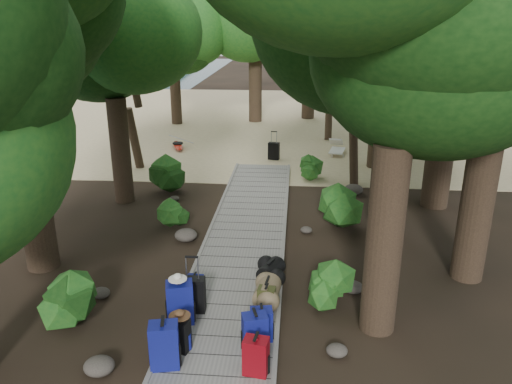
# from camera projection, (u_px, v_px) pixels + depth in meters

# --- Properties ---
(ground) EXTENTS (120.00, 120.00, 0.00)m
(ground) POSITION_uv_depth(u_px,v_px,m) (243.00, 252.00, 11.94)
(ground) COLOR black
(ground) RESTS_ON ground
(sand_beach) EXTENTS (40.00, 22.00, 0.02)m
(sand_beach) POSITION_uv_depth(u_px,v_px,m) (275.00, 120.00, 26.96)
(sand_beach) COLOR #CAB588
(sand_beach) RESTS_ON ground
(boardwalk) EXTENTS (2.00, 12.00, 0.12)m
(boardwalk) POSITION_uv_depth(u_px,v_px,m) (247.00, 233.00, 12.86)
(boardwalk) COLOR gray
(boardwalk) RESTS_ON ground
(backpack_left_a) EXTENTS (0.51, 0.40, 0.85)m
(backpack_left_a) POSITION_uv_depth(u_px,v_px,m) (164.00, 343.00, 7.75)
(backpack_left_a) COLOR navy
(backpack_left_a) RESTS_ON boardwalk
(backpack_left_b) EXTENTS (0.39, 0.32, 0.63)m
(backpack_left_b) POSITION_uv_depth(u_px,v_px,m) (179.00, 333.00, 8.17)
(backpack_left_b) COLOR black
(backpack_left_b) RESTS_ON boardwalk
(backpack_left_c) EXTENTS (0.54, 0.44, 0.87)m
(backpack_left_c) POSITION_uv_depth(u_px,v_px,m) (180.00, 300.00, 8.89)
(backpack_left_c) COLOR navy
(backpack_left_c) RESTS_ON boardwalk
(backpack_left_d) EXTENTS (0.34, 0.26, 0.48)m
(backpack_left_d) POSITION_uv_depth(u_px,v_px,m) (195.00, 285.00, 9.78)
(backpack_left_d) COLOR navy
(backpack_left_d) RESTS_ON boardwalk
(backpack_right_a) EXTENTS (0.42, 0.32, 0.67)m
(backpack_right_a) POSITION_uv_depth(u_px,v_px,m) (256.00, 354.00, 7.63)
(backpack_right_a) COLOR maroon
(backpack_right_a) RESTS_ON boardwalk
(backpack_right_b) EXTENTS (0.47, 0.38, 0.73)m
(backpack_right_b) POSITION_uv_depth(u_px,v_px,m) (255.00, 331.00, 8.15)
(backpack_right_b) COLOR navy
(backpack_right_b) RESTS_ON boardwalk
(backpack_right_c) EXTENTS (0.41, 0.32, 0.64)m
(backpack_right_c) POSITION_uv_depth(u_px,v_px,m) (261.00, 323.00, 8.45)
(backpack_right_c) COLOR navy
(backpack_right_c) RESTS_ON boardwalk
(backpack_right_d) EXTENTS (0.35, 0.28, 0.49)m
(backpack_right_d) POSITION_uv_depth(u_px,v_px,m) (267.00, 297.00, 9.34)
(backpack_right_d) COLOR #323614
(backpack_right_d) RESTS_ON boardwalk
(duffel_right_khaki) EXTENTS (0.53, 0.73, 0.45)m
(duffel_right_khaki) POSITION_uv_depth(u_px,v_px,m) (267.00, 292.00, 9.58)
(duffel_right_khaki) COLOR #7A6548
(duffel_right_khaki) RESTS_ON boardwalk
(duffel_right_black) EXTENTS (0.61, 0.73, 0.39)m
(duffel_right_black) POSITION_uv_depth(u_px,v_px,m) (271.00, 271.00, 10.41)
(duffel_right_black) COLOR black
(duffel_right_black) RESTS_ON boardwalk
(suitcase_on_boardwalk) EXTENTS (0.45, 0.26, 0.68)m
(suitcase_on_boardwalk) POSITION_uv_depth(u_px,v_px,m) (193.00, 295.00, 9.25)
(suitcase_on_boardwalk) COLOR black
(suitcase_on_boardwalk) RESTS_ON boardwalk
(lone_suitcase_on_sand) EXTENTS (0.46, 0.32, 0.67)m
(lone_suitcase_on_sand) POSITION_uv_depth(u_px,v_px,m) (274.00, 151.00, 19.43)
(lone_suitcase_on_sand) COLOR black
(lone_suitcase_on_sand) RESTS_ON sand_beach
(hat_brown) EXTENTS (0.36, 0.36, 0.11)m
(hat_brown) POSITION_uv_depth(u_px,v_px,m) (179.00, 313.00, 8.07)
(hat_brown) COLOR #51351E
(hat_brown) RESTS_ON backpack_left_b
(hat_white) EXTENTS (0.33, 0.33, 0.11)m
(hat_white) POSITION_uv_depth(u_px,v_px,m) (177.00, 276.00, 8.71)
(hat_white) COLOR silver
(hat_white) RESTS_ON backpack_left_c
(kayak) EXTENTS (1.76, 3.22, 0.32)m
(kayak) POSITION_uv_depth(u_px,v_px,m) (178.00, 145.00, 21.11)
(kayak) COLOR #A91B0E
(kayak) RESTS_ON sand_beach
(sun_lounger) EXTENTS (0.87, 1.76, 0.54)m
(sun_lounger) POSITION_uv_depth(u_px,v_px,m) (337.00, 148.00, 20.12)
(sun_lounger) COLOR silver
(sun_lounger) RESTS_ON sand_beach
(tree_right_a) EXTENTS (5.38, 5.38, 8.96)m
(tree_right_a) POSITION_uv_depth(u_px,v_px,m) (400.00, 76.00, 7.56)
(tree_right_a) COLOR black
(tree_right_a) RESTS_ON ground
(tree_right_b) EXTENTS (5.32, 5.32, 9.50)m
(tree_right_b) POSITION_uv_depth(u_px,v_px,m) (502.00, 50.00, 9.23)
(tree_right_b) COLOR black
(tree_right_b) RESTS_ON ground
(tree_right_c) EXTENTS (5.12, 5.12, 8.87)m
(tree_right_c) POSITION_uv_depth(u_px,v_px,m) (402.00, 58.00, 11.30)
(tree_right_c) COLOR black
(tree_right_c) RESTS_ON ground
(tree_right_d) EXTENTS (6.06, 6.06, 11.11)m
(tree_right_d) POSITION_uv_depth(u_px,v_px,m) (459.00, 7.00, 13.00)
(tree_right_d) COLOR black
(tree_right_d) RESTS_ON ground
(tree_right_e) EXTENTS (5.38, 5.38, 9.69)m
(tree_right_e) POSITION_uv_depth(u_px,v_px,m) (387.00, 31.00, 16.99)
(tree_right_e) COLOR black
(tree_right_e) RESTS_ON ground
(tree_right_f) EXTENTS (5.54, 5.54, 9.89)m
(tree_right_f) POSITION_uv_depth(u_px,v_px,m) (450.00, 27.00, 18.43)
(tree_right_f) COLOR black
(tree_right_f) RESTS_ON ground
(tree_left_b) EXTENTS (5.56, 5.56, 10.01)m
(tree_left_b) POSITION_uv_depth(u_px,v_px,m) (7.00, 34.00, 9.59)
(tree_left_b) COLOR black
(tree_left_b) RESTS_ON ground
(tree_left_c) EXTENTS (4.74, 4.74, 8.24)m
(tree_left_c) POSITION_uv_depth(u_px,v_px,m) (112.00, 62.00, 13.87)
(tree_left_c) COLOR black
(tree_left_c) RESTS_ON ground
(tree_back_a) EXTENTS (5.60, 5.60, 9.69)m
(tree_back_a) POSITION_uv_depth(u_px,v_px,m) (255.00, 26.00, 24.95)
(tree_back_a) COLOR black
(tree_back_a) RESTS_ON ground
(tree_back_b) EXTENTS (5.46, 5.46, 9.75)m
(tree_back_b) POSITION_uv_depth(u_px,v_px,m) (311.00, 25.00, 25.73)
(tree_back_b) COLOR black
(tree_back_b) RESTS_ON ground
(tree_back_c) EXTENTS (4.97, 4.97, 8.94)m
(tree_back_c) POSITION_uv_depth(u_px,v_px,m) (383.00, 34.00, 25.22)
(tree_back_c) COLOR black
(tree_back_c) RESTS_ON ground
(tree_back_d) EXTENTS (4.65, 4.65, 7.75)m
(tree_back_d) POSITION_uv_depth(u_px,v_px,m) (173.00, 47.00, 24.70)
(tree_back_d) COLOR black
(tree_back_d) RESTS_ON ground
(palm_right_a) EXTENTS (3.90, 3.90, 6.64)m
(palm_right_a) POSITION_uv_depth(u_px,v_px,m) (364.00, 83.00, 15.71)
(palm_right_a) COLOR #103A11
(palm_right_a) RESTS_ON ground
(palm_right_b) EXTENTS (3.93, 3.93, 7.59)m
(palm_right_b) POSITION_uv_depth(u_px,v_px,m) (380.00, 55.00, 20.49)
(palm_right_b) COLOR #103A11
(palm_right_b) RESTS_ON ground
(palm_right_c) EXTENTS (4.36, 4.36, 6.93)m
(palm_right_c) POSITION_uv_depth(u_px,v_px,m) (337.00, 61.00, 21.63)
(palm_right_c) COLOR #103A11
(palm_right_c) RESTS_ON ground
(palm_left_a) EXTENTS (4.28, 4.28, 6.81)m
(palm_left_a) POSITION_uv_depth(u_px,v_px,m) (125.00, 74.00, 17.35)
(palm_left_a) COLOR #103A11
(palm_left_a) RESTS_ON ground
(rock_left_a) EXTENTS (0.49, 0.44, 0.27)m
(rock_left_a) POSITION_uv_depth(u_px,v_px,m) (99.00, 366.00, 7.86)
(rock_left_a) COLOR #4C473F
(rock_left_a) RESTS_ON ground
(rock_left_b) EXTENTS (0.37, 0.34, 0.21)m
(rock_left_b) POSITION_uv_depth(u_px,v_px,m) (101.00, 293.00, 9.99)
(rock_left_b) COLOR #4C473F
(rock_left_b) RESTS_ON ground
(rock_left_c) EXTENTS (0.57, 0.51, 0.31)m
(rock_left_c) POSITION_uv_depth(u_px,v_px,m) (186.00, 235.00, 12.48)
(rock_left_c) COLOR #4C473F
(rock_left_c) RESTS_ON ground
(rock_left_d) EXTENTS (0.30, 0.27, 0.16)m
(rock_left_d) POSITION_uv_depth(u_px,v_px,m) (174.00, 199.00, 15.18)
(rock_left_d) COLOR #4C473F
(rock_left_d) RESTS_ON ground
(rock_right_a) EXTENTS (0.36, 0.33, 0.20)m
(rock_right_a) POSITION_uv_depth(u_px,v_px,m) (337.00, 350.00, 8.28)
(rock_right_a) COLOR #4C473F
(rock_right_a) RESTS_ON ground
(rock_right_b) EXTENTS (0.44, 0.39, 0.24)m
(rock_right_b) POSITION_uv_depth(u_px,v_px,m) (353.00, 287.00, 10.16)
(rock_right_b) COLOR #4C473F
(rock_right_b) RESTS_ON ground
(rock_right_c) EXTENTS (0.31, 0.28, 0.17)m
(rock_right_c) POSITION_uv_depth(u_px,v_px,m) (306.00, 230.00, 12.96)
(rock_right_c) COLOR #4C473F
(rock_right_c) RESTS_ON ground
(rock_right_d) EXTENTS (0.60, 0.54, 0.33)m
(rock_right_d) POSITION_uv_depth(u_px,v_px,m) (354.00, 190.00, 15.71)
(rock_right_d) COLOR #4C473F
(rock_right_d) RESTS_ON ground
(shrub_left_a) EXTENTS (1.04, 1.04, 0.93)m
(shrub_left_a) POSITION_uv_depth(u_px,v_px,m) (74.00, 299.00, 9.09)
(shrub_left_a) COLOR #18511A
(shrub_left_a) RESTS_ON ground
(shrub_left_b) EXTENTS (0.87, 0.87, 0.78)m
(shrub_left_b) POSITION_uv_depth(u_px,v_px,m) (175.00, 214.00, 13.20)
(shrub_left_b) COLOR #18511A
(shrub_left_b) RESTS_ON ground
(shrub_left_c) EXTENTS (1.38, 1.38, 1.24)m
(shrub_left_c) POSITION_uv_depth(u_px,v_px,m) (168.00, 174.00, 15.78)
(shrub_left_c) COLOR #18511A
(shrub_left_c) RESTS_ON ground
(shrub_right_a) EXTENTS (0.91, 0.91, 0.82)m
(shrub_right_a) POSITION_uv_depth(u_px,v_px,m) (333.00, 288.00, 9.59)
(shrub_right_a) COLOR #18511A
(shrub_right_a) RESTS_ON ground
(shrub_right_b) EXTENTS (1.20, 1.20, 1.08)m
(shrub_right_b) POSITION_uv_depth(u_px,v_px,m) (342.00, 209.00, 13.14)
(shrub_right_b) COLOR #18511A
(shrub_right_b) RESTS_ON ground
(shrub_right_c) EXTENTS (0.92, 0.92, 0.83)m
(shrub_right_c) POSITION_uv_depth(u_px,v_px,m) (308.00, 167.00, 17.12)
(shrub_right_c) COLOR #18511A
(shrub_right_c) RESTS_ON ground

